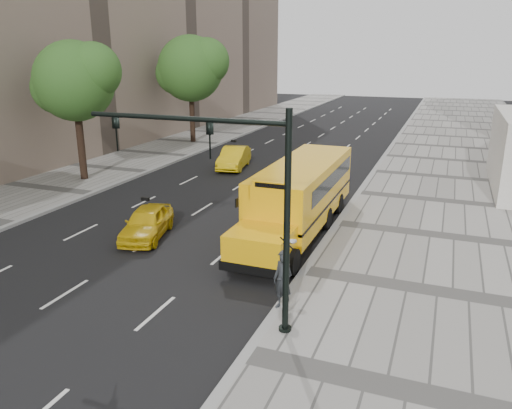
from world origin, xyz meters
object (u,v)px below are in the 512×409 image
(traffic_signal, at_px, (238,192))
(school_bus, at_px, (301,191))
(tree_b, at_px, (75,80))
(pedestrian, at_px, (283,280))
(taxi_near, at_px, (147,222))
(taxi_far, at_px, (234,158))
(tree_c, at_px, (192,68))

(traffic_signal, bearing_deg, school_bus, 94.51)
(tree_b, xyz_separation_m, traffic_signal, (15.60, -12.28, -2.00))
(pedestrian, height_order, traffic_signal, traffic_signal)
(tree_b, relative_size, taxi_near, 2.14)
(tree_b, height_order, pedestrian, tree_b)
(tree_b, distance_m, traffic_signal, 19.96)
(school_bus, bearing_deg, taxi_near, -149.36)
(taxi_far, bearing_deg, pedestrian, -72.91)
(taxi_far, xyz_separation_m, traffic_signal, (8.41, -18.89, 3.36))
(taxi_near, relative_size, pedestrian, 2.05)
(tree_b, distance_m, pedestrian, 20.58)
(tree_c, bearing_deg, pedestrian, -56.99)
(taxi_near, bearing_deg, taxi_far, 82.60)
(taxi_near, distance_m, pedestrian, 8.62)
(taxi_near, height_order, taxi_far, taxi_far)
(pedestrian, bearing_deg, taxi_near, 175.79)
(taxi_near, bearing_deg, school_bus, 15.56)
(taxi_far, distance_m, traffic_signal, 20.95)
(tree_b, relative_size, taxi_far, 1.90)
(school_bus, xyz_separation_m, traffic_signal, (0.69, -8.77, 2.33))
(school_bus, relative_size, pedestrian, 6.01)
(pedestrian, xyz_separation_m, traffic_signal, (-0.96, -1.13, 2.98))
(tree_c, relative_size, taxi_far, 2.05)
(taxi_far, height_order, pedestrian, pedestrian)
(school_bus, bearing_deg, tree_c, 129.89)
(traffic_signal, bearing_deg, pedestrian, 49.76)
(taxi_near, xyz_separation_m, traffic_signal, (6.58, -5.29, 3.42))
(tree_b, distance_m, tree_c, 14.32)
(school_bus, distance_m, taxi_far, 12.77)
(pedestrian, bearing_deg, taxi_far, 142.47)
(tree_b, relative_size, tree_c, 0.93)
(traffic_signal, bearing_deg, taxi_near, 141.21)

